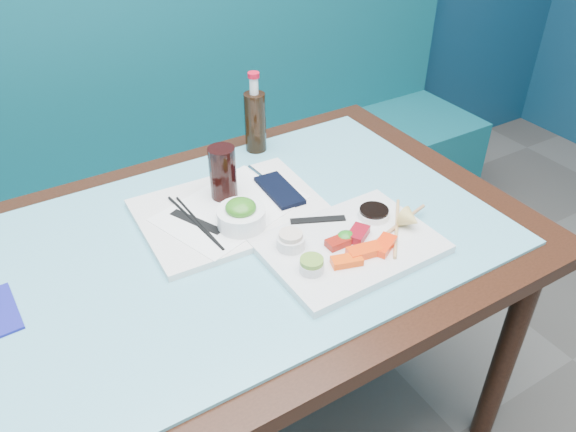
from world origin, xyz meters
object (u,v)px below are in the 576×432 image
dining_table (232,270)px  cola_glass (223,173)px  cola_bottle_body (255,122)px  seaweed_bowl (241,218)px  booth_bench (135,202)px  serving_tray (231,211)px  sashimi_plate (350,246)px

dining_table → cola_glass: (0.06, 0.14, 0.17)m
cola_bottle_body → seaweed_bowl: bearing=-123.5°
seaweed_bowl → cola_bottle_body: (0.22, 0.33, 0.05)m
dining_table → cola_glass: cola_glass is taller
seaweed_bowl → cola_glass: cola_glass is taller
booth_bench → cola_bottle_body: bearing=-62.9°
booth_bench → cola_glass: size_ratio=22.20×
serving_tray → seaweed_bowl: size_ratio=3.82×
dining_table → cola_glass: bearing=67.7°
sashimi_plate → cola_glass: 0.36m
booth_bench → cola_bottle_body: 0.73m
dining_table → seaweed_bowl: size_ratio=12.42×
sashimi_plate → cola_glass: size_ratio=2.79×
booth_bench → sashimi_plate: 1.10m
dining_table → serving_tray: (0.05, 0.09, 0.10)m
cola_glass → serving_tray: bearing=-100.3°
serving_tray → cola_glass: 0.09m
cola_glass → seaweed_bowl: bearing=-98.7°
dining_table → sashimi_plate: size_ratio=3.71×
sashimi_plate → serving_tray: bearing=121.4°
cola_glass → cola_bottle_body: 0.28m
sashimi_plate → seaweed_bowl: (-0.17, 0.18, 0.03)m
dining_table → cola_bottle_body: size_ratio=8.22×
booth_bench → cola_glass: bearing=-85.2°
cola_glass → cola_bottle_body: bearing=45.0°
booth_bench → cola_glass: 0.84m
booth_bench → cola_glass: (0.06, -0.70, 0.47)m
sashimi_plate → seaweed_bowl: 0.25m
dining_table → cola_bottle_body: cola_bottle_body is taller
booth_bench → cola_glass: booth_bench is taller
cola_glass → cola_bottle_body: size_ratio=0.79×
sashimi_plate → cola_bottle_body: 0.52m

